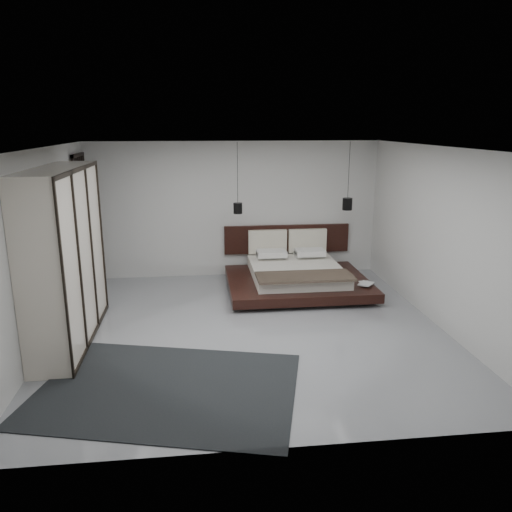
{
  "coord_description": "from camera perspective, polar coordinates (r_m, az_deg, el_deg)",
  "views": [
    {
      "loc": [
        -0.77,
        -7.25,
        3.13
      ],
      "look_at": [
        0.23,
        1.2,
        0.87
      ],
      "focal_mm": 35.0,
      "sensor_mm": 36.0,
      "label": 1
    }
  ],
  "objects": [
    {
      "name": "wardrobe",
      "position": [
        7.69,
        -21.05,
        -0.1
      ],
      "size": [
        0.61,
        2.6,
        2.55
      ],
      "color": "silver",
      "rests_on": "floor"
    },
    {
      "name": "wall_right",
      "position": [
        8.36,
        20.25,
        1.99
      ],
      "size": [
        0.0,
        6.0,
        6.0
      ],
      "primitive_type": "plane",
      "rotation": [
        1.57,
        0.0,
        -1.57
      ],
      "color": "silver",
      "rests_on": "floor"
    },
    {
      "name": "wall_front",
      "position": [
        4.66,
        3.28,
        -6.96
      ],
      "size": [
        6.0,
        0.0,
        6.0
      ],
      "primitive_type": "plane",
      "rotation": [
        -1.57,
        0.0,
        0.0
      ],
      "color": "silver",
      "rests_on": "floor"
    },
    {
      "name": "book_lower",
      "position": [
        9.47,
        11.86,
        -3.09
      ],
      "size": [
        0.19,
        0.26,
        0.02
      ],
      "primitive_type": "imported",
      "rotation": [
        0.0,
        0.0,
        0.01
      ],
      "color": "#99724C",
      "rests_on": "bed"
    },
    {
      "name": "rug",
      "position": [
        6.39,
        -10.07,
        -14.66
      ],
      "size": [
        3.55,
        2.92,
        0.01
      ],
      "primitive_type": "cube",
      "rotation": [
        0.0,
        0.0,
        -0.25
      ],
      "color": "black",
      "rests_on": "floor"
    },
    {
      "name": "bed",
      "position": [
        9.78,
        4.59,
        -2.12
      ],
      "size": [
        2.67,
        2.35,
        1.06
      ],
      "color": "black",
      "rests_on": "floor"
    },
    {
      "name": "lattice_screen",
      "position": [
        10.11,
        -19.12,
        3.62
      ],
      "size": [
        0.05,
        0.9,
        2.6
      ],
      "primitive_type": "cube",
      "color": "black",
      "rests_on": "floor"
    },
    {
      "name": "wall_left",
      "position": [
        7.78,
        -23.21,
        0.81
      ],
      "size": [
        0.0,
        6.0,
        6.0
      ],
      "primitive_type": "plane",
      "rotation": [
        1.57,
        0.0,
        1.57
      ],
      "color": "silver",
      "rests_on": "floor"
    },
    {
      "name": "wall_back",
      "position": [
        10.43,
        -2.43,
        5.31
      ],
      "size": [
        6.0,
        0.0,
        6.0
      ],
      "primitive_type": "plane",
      "rotation": [
        1.57,
        0.0,
        0.0
      ],
      "color": "silver",
      "rests_on": "floor"
    },
    {
      "name": "book_upper",
      "position": [
        9.44,
        11.81,
        -3.01
      ],
      "size": [
        0.37,
        0.38,
        0.02
      ],
      "primitive_type": "imported",
      "rotation": [
        0.0,
        0.0,
        -0.68
      ],
      "color": "#99724C",
      "rests_on": "book_lower"
    },
    {
      "name": "floor",
      "position": [
        7.94,
        -0.64,
        -8.35
      ],
      "size": [
        6.0,
        6.0,
        0.0
      ],
      "primitive_type": "plane",
      "color": "gray",
      "rests_on": "ground"
    },
    {
      "name": "ceiling",
      "position": [
        7.3,
        -0.71,
        12.28
      ],
      "size": [
        6.0,
        6.0,
        0.0
      ],
      "primitive_type": "plane",
      "rotation": [
        3.14,
        0.0,
        0.0
      ],
      "color": "white",
      "rests_on": "wall_back"
    },
    {
      "name": "pendant_left",
      "position": [
        9.74,
        -2.1,
        5.51
      ],
      "size": [
        0.17,
        0.17,
        1.36
      ],
      "color": "black",
      "rests_on": "ceiling"
    },
    {
      "name": "pendant_right",
      "position": [
        10.14,
        10.4,
        5.88
      ],
      "size": [
        0.19,
        0.19,
        1.33
      ],
      "color": "black",
      "rests_on": "ceiling"
    }
  ]
}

